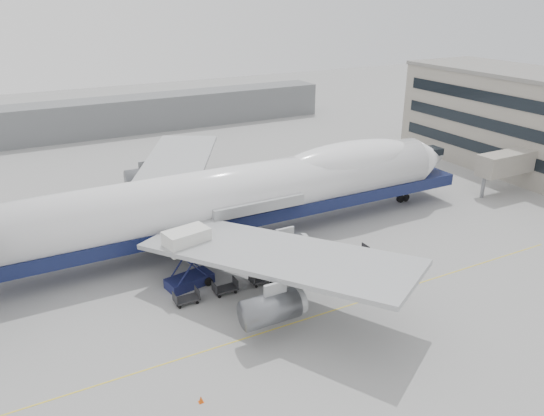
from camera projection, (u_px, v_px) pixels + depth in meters
ground at (290, 284)px, 52.83m from camera, size 260.00×260.00×0.00m
apron_line at (323, 314)px, 47.93m from camera, size 60.00×0.15×0.01m
hangar at (68, 121)px, 104.23m from camera, size 110.00×8.00×7.00m
airliner at (243, 193)px, 60.77m from camera, size 67.00×55.30×19.98m
catering_truck at (188, 254)px, 51.32m from camera, size 4.89×3.75×6.01m
traffic_cone at (201, 399)px, 37.50m from camera, size 0.36×0.36×0.53m
dolly_0 at (186, 298)px, 49.32m from camera, size 2.30×1.35×1.30m
dolly_1 at (225, 288)px, 51.04m from camera, size 2.30×1.35×1.30m
dolly_2 at (261, 278)px, 52.77m from camera, size 2.30×1.35×1.30m
dolly_3 at (295, 269)px, 54.49m from camera, size 2.30×1.35×1.30m
dolly_4 at (327, 261)px, 56.21m from camera, size 2.30×1.35×1.30m
dolly_5 at (357, 253)px, 57.93m from camera, size 2.30×1.35×1.30m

